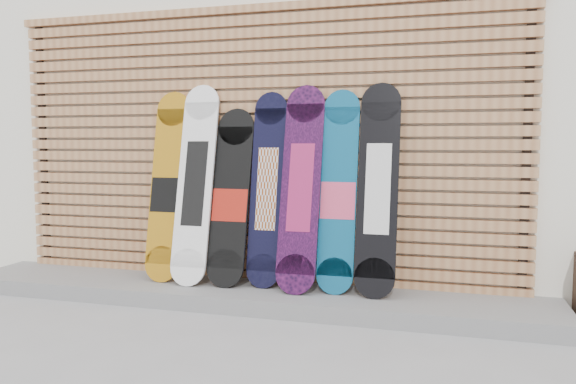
% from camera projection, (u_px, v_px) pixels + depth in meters
% --- Properties ---
extents(ground, '(80.00, 80.00, 0.00)m').
position_uv_depth(ground, '(229.00, 332.00, 3.61)').
color(ground, gray).
rests_on(ground, ground).
extents(building, '(12.00, 5.00, 3.60)m').
position_uv_depth(building, '(376.00, 94.00, 6.67)').
color(building, white).
rests_on(building, ground).
extents(concrete_step, '(4.60, 0.70, 0.12)m').
position_uv_depth(concrete_step, '(243.00, 294.00, 4.30)').
color(concrete_step, slate).
rests_on(concrete_step, ground).
extents(slat_wall, '(4.26, 0.08, 2.29)m').
position_uv_depth(slat_wall, '(255.00, 144.00, 4.48)').
color(slat_wall, '#A97046').
rests_on(slat_wall, ground).
extents(snowboard_0, '(0.29, 0.33, 1.52)m').
position_uv_depth(snowboard_0, '(168.00, 187.00, 4.50)').
color(snowboard_0, '#B07412').
rests_on(snowboard_0, concrete_step).
extents(snowboard_1, '(0.29, 0.39, 1.57)m').
position_uv_depth(snowboard_1, '(195.00, 183.00, 4.41)').
color(snowboard_1, white).
rests_on(snowboard_1, concrete_step).
extents(snowboard_2, '(0.30, 0.36, 1.37)m').
position_uv_depth(snowboard_2, '(231.00, 198.00, 4.35)').
color(snowboard_2, black).
rests_on(snowboard_2, concrete_step).
extents(snowboard_3, '(0.26, 0.29, 1.50)m').
position_uv_depth(snowboard_3, '(267.00, 189.00, 4.30)').
color(snowboard_3, black).
rests_on(snowboard_3, concrete_step).
extents(snowboard_4, '(0.30, 0.40, 1.54)m').
position_uv_depth(snowboard_4, '(301.00, 187.00, 4.17)').
color(snowboard_4, black).
rests_on(snowboard_4, concrete_step).
extents(snowboard_5, '(0.27, 0.32, 1.50)m').
position_uv_depth(snowboard_5, '(338.00, 192.00, 4.14)').
color(snowboard_5, '#0C5178').
rests_on(snowboard_5, concrete_step).
extents(snowboard_6, '(0.29, 0.35, 1.54)m').
position_uv_depth(snowboard_6, '(378.00, 189.00, 4.04)').
color(snowboard_6, black).
rests_on(snowboard_6, concrete_step).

